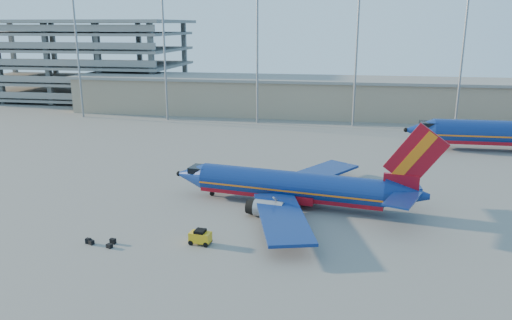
# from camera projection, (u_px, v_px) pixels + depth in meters

# --- Properties ---
(ground) EXTENTS (220.00, 220.00, 0.00)m
(ground) POSITION_uv_depth(u_px,v_px,m) (233.00, 194.00, 61.62)
(ground) COLOR slate
(ground) RESTS_ON ground
(terminal_building) EXTENTS (122.00, 16.00, 8.50)m
(terminal_building) POSITION_uv_depth(u_px,v_px,m) (331.00, 97.00, 113.91)
(terminal_building) COLOR gray
(terminal_building) RESTS_ON ground
(parking_garage) EXTENTS (62.00, 32.00, 21.40)m
(parking_garage) POSITION_uv_depth(u_px,v_px,m) (74.00, 56.00, 139.32)
(parking_garage) COLOR slate
(parking_garage) RESTS_ON ground
(light_mast_row) EXTENTS (101.60, 1.60, 28.65)m
(light_mast_row) POSITION_uv_depth(u_px,v_px,m) (306.00, 38.00, 99.87)
(light_mast_row) COLOR gray
(light_mast_row) RESTS_ON ground
(aircraft_main) EXTENTS (31.04, 29.65, 10.55)m
(aircraft_main) POSITION_uv_depth(u_px,v_px,m) (296.00, 187.00, 57.08)
(aircraft_main) COLOR navy
(aircraft_main) RESTS_ON ground
(baggage_tug) EXTENTS (2.16, 1.46, 1.45)m
(baggage_tug) POSITION_uv_depth(u_px,v_px,m) (200.00, 237.00, 47.35)
(baggage_tug) COLOR gold
(baggage_tug) RESTS_ON ground
(luggage_pile) EXTENTS (3.00, 1.43, 0.51)m
(luggage_pile) POSITION_uv_depth(u_px,v_px,m) (100.00, 242.00, 47.35)
(luggage_pile) COLOR black
(luggage_pile) RESTS_ON ground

